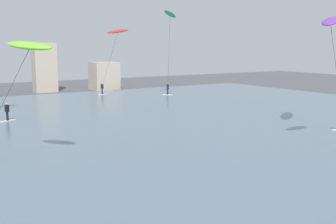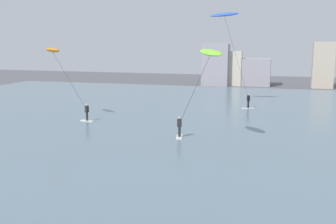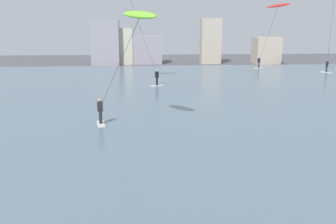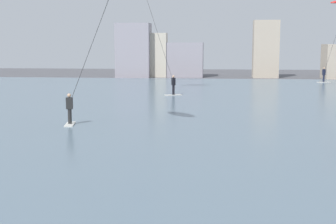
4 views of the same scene
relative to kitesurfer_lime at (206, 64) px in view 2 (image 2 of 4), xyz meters
name	(u,v)px [view 2 (image 2 of 4)]	position (x,y,z in m)	size (l,w,h in m)	color
water_bay	(250,121)	(2.63, 9.30, -5.84)	(84.00, 52.00, 0.10)	slate
far_shore_buildings	(274,69)	(4.45, 38.65, -3.03)	(29.99, 5.51, 7.26)	gray
kitesurfer_lime	(206,64)	(0.00, 0.00, 0.00)	(4.07, 3.30, 7.00)	silver
kitesurfer_orange	(58,60)	(-14.77, 4.94, -0.16)	(5.29, 2.06, 6.83)	silver
kitesurfer_blue	(227,23)	(-0.77, 17.21, 3.51)	(5.43, 2.65, 10.63)	silver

